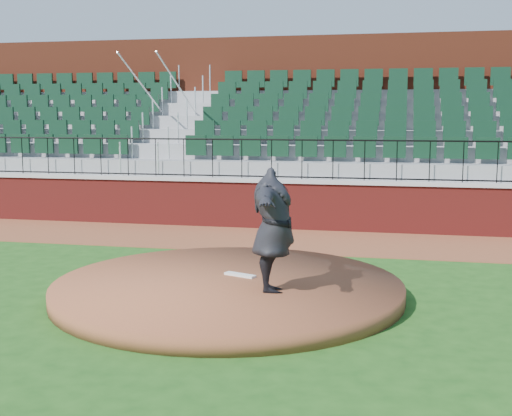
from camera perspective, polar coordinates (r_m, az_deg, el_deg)
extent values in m
plane|color=#1B4915|center=(10.78, -1.72, -7.94)|extent=(90.00, 90.00, 0.00)
cube|color=brown|center=(15.94, 3.00, -2.72)|extent=(34.00, 3.20, 0.01)
cube|color=maroon|center=(17.40, 3.87, 0.16)|extent=(34.00, 0.35, 1.20)
cube|color=#B7B7B7|center=(17.33, 3.89, 2.29)|extent=(34.00, 0.45, 0.10)
cube|color=maroon|center=(22.73, 5.99, 7.39)|extent=(34.00, 0.50, 5.50)
cylinder|color=brown|center=(11.09, -2.38, -6.82)|extent=(5.68, 5.68, 0.25)
cube|color=white|center=(11.40, -1.36, -5.67)|extent=(0.58, 0.33, 0.04)
imported|color=black|center=(10.23, 1.46, -1.88)|extent=(1.04, 2.42, 1.91)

